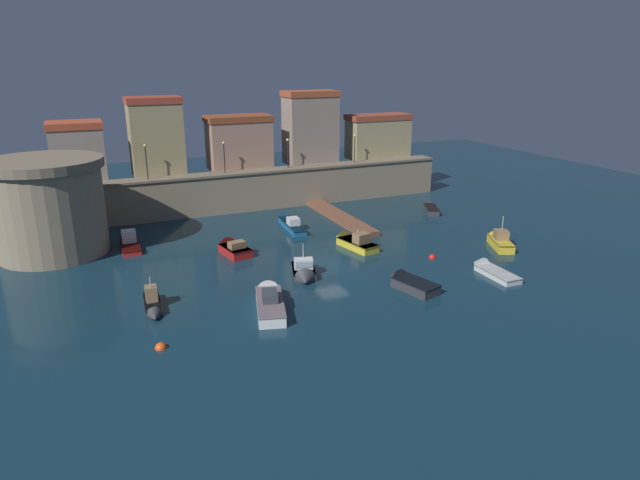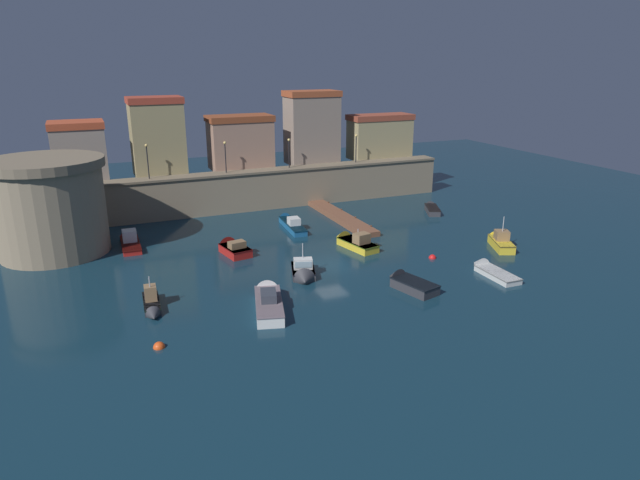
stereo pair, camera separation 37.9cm
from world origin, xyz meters
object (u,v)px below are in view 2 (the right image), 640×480
object	(u,v)px
quay_lamp_1	(225,152)
moored_boat_4	(130,240)
quay_lamp_3	(356,144)
moored_boat_3	(499,241)
moored_boat_8	(268,299)
moored_boat_1	(290,223)
moored_boat_10	(232,248)
moored_boat_9	(431,208)
moored_boat_0	(152,304)
moored_boat_2	(304,273)
fortress_tower	(50,206)
quay_lamp_0	(147,156)
quay_lamp_2	(289,148)
moored_boat_5	(407,283)
mooring_buoy_0	(432,258)
moored_boat_6	(353,242)
moored_boat_7	(489,270)
mooring_buoy_1	(159,347)

from	to	relation	value
quay_lamp_1	moored_boat_4	world-z (taller)	quay_lamp_1
quay_lamp_3	moored_boat_4	world-z (taller)	quay_lamp_3
moored_boat_3	moored_boat_8	size ratio (longest dim) A/B	0.73
moored_boat_1	moored_boat_8	size ratio (longest dim) A/B	1.05
moored_boat_8	moored_boat_10	size ratio (longest dim) A/B	1.59
moored_boat_9	quay_lamp_1	bearing A→B (deg)	91.85
moored_boat_0	moored_boat_9	bearing A→B (deg)	117.26
quay_lamp_3	moored_boat_0	size ratio (longest dim) A/B	0.77
moored_boat_2	fortress_tower	bearing A→B (deg)	-110.62
moored_boat_0	moored_boat_3	world-z (taller)	moored_boat_3
quay_lamp_0	quay_lamp_2	size ratio (longest dim) A/B	1.09
quay_lamp_1	moored_boat_5	distance (m)	29.34
quay_lamp_0	moored_boat_3	distance (m)	37.24
fortress_tower	quay_lamp_1	size ratio (longest dim) A/B	2.87
moored_boat_0	moored_boat_9	xyz separation A→B (m)	(33.40, 14.63, -0.05)
quay_lamp_1	quay_lamp_0	bearing A→B (deg)	180.00
quay_lamp_0	mooring_buoy_0	bearing A→B (deg)	-46.95
moored_boat_1	moored_boat_6	bearing A→B (deg)	-155.58
quay_lamp_1	moored_boat_7	size ratio (longest dim) A/B	0.68
moored_boat_5	moored_boat_7	xyz separation A→B (m)	(7.93, 0.01, -0.16)
moored_boat_3	mooring_buoy_1	world-z (taller)	moored_boat_3
moored_boat_2	quay_lamp_2	bearing A→B (deg)	-179.80
moored_boat_2	mooring_buoy_0	size ratio (longest dim) A/B	6.75
quay_lamp_1	moored_boat_4	size ratio (longest dim) A/B	0.54
quay_lamp_0	moored_boat_7	distance (m)	36.98
moored_boat_5	mooring_buoy_0	xyz separation A→B (m)	(5.68, 4.93, -0.41)
quay_lamp_2	moored_boat_5	world-z (taller)	quay_lamp_2
fortress_tower	mooring_buoy_1	xyz separation A→B (m)	(6.09, -21.88, -4.41)
fortress_tower	moored_boat_2	size ratio (longest dim) A/B	2.26
quay_lamp_3	moored_boat_2	distance (m)	28.45
quay_lamp_0	quay_lamp_3	world-z (taller)	quay_lamp_0
moored_boat_6	quay_lamp_3	bearing A→B (deg)	-39.07
moored_boat_5	moored_boat_6	world-z (taller)	moored_boat_6
quay_lamp_1	moored_boat_2	distance (m)	23.52
quay_lamp_2	moored_boat_1	distance (m)	11.16
moored_boat_4	moored_boat_10	world-z (taller)	moored_boat_4
quay_lamp_1	moored_boat_4	bearing A→B (deg)	-145.99
moored_boat_1	quay_lamp_1	bearing A→B (deg)	31.94
moored_boat_6	moored_boat_1	bearing A→B (deg)	8.68
quay_lamp_3	moored_boat_3	bearing A→B (deg)	-79.83
quay_lamp_1	moored_boat_6	world-z (taller)	quay_lamp_1
quay_lamp_0	moored_boat_6	size ratio (longest dim) A/B	0.66
moored_boat_8	moored_boat_9	xyz separation A→B (m)	(25.58, 17.19, -0.12)
quay_lamp_2	mooring_buoy_0	bearing A→B (deg)	-77.26
moored_boat_0	fortress_tower	bearing A→B (deg)	-154.62
quay_lamp_3	moored_boat_3	size ratio (longest dim) A/B	0.67
fortress_tower	moored_boat_10	distance (m)	16.64
moored_boat_1	moored_boat_9	world-z (taller)	moored_boat_1
fortress_tower	moored_boat_3	xyz separation A→B (m)	(38.61, -14.59, -3.85)
moored_boat_7	moored_boat_10	size ratio (longest dim) A/B	1.17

